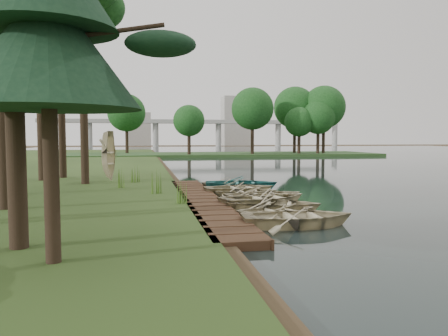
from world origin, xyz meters
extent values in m
plane|color=#3D2F1D|center=(0.00, 0.00, 0.00)|extent=(300.00, 300.00, 0.00)
cube|color=#3A2516|center=(-1.60, 0.00, 0.15)|extent=(1.60, 16.00, 0.30)
cube|color=#294820|center=(8.00, 50.00, 0.23)|extent=(50.00, 14.00, 0.45)
cylinder|color=black|center=(-15.33, 50.00, 2.85)|extent=(0.50, 0.50, 4.80)
sphere|color=#194919|center=(-15.33, 50.00, 6.45)|extent=(5.60, 5.60, 5.60)
cylinder|color=black|center=(-8.67, 50.00, 2.85)|extent=(0.50, 0.50, 4.80)
sphere|color=#194919|center=(-8.67, 50.00, 6.45)|extent=(5.60, 5.60, 5.60)
cylinder|color=black|center=(-2.00, 50.00, 2.85)|extent=(0.50, 0.50, 4.80)
sphere|color=#194919|center=(-2.00, 50.00, 6.45)|extent=(5.60, 5.60, 5.60)
cylinder|color=black|center=(4.67, 50.00, 2.85)|extent=(0.50, 0.50, 4.80)
sphere|color=#194919|center=(4.67, 50.00, 6.45)|extent=(5.60, 5.60, 5.60)
cylinder|color=black|center=(11.33, 50.00, 2.85)|extent=(0.50, 0.50, 4.80)
sphere|color=#194919|center=(11.33, 50.00, 6.45)|extent=(5.60, 5.60, 5.60)
cylinder|color=black|center=(18.00, 50.00, 2.85)|extent=(0.50, 0.50, 4.80)
sphere|color=#194919|center=(18.00, 50.00, 6.45)|extent=(5.60, 5.60, 5.60)
cylinder|color=black|center=(24.67, 50.00, 2.85)|extent=(0.50, 0.50, 4.80)
sphere|color=#194919|center=(24.67, 50.00, 6.45)|extent=(5.60, 5.60, 5.60)
cube|color=#A5A5A0|center=(10.00, 120.00, 8.00)|extent=(90.00, 4.00, 1.20)
cylinder|color=#A5A5A0|center=(-20.00, 120.00, 4.00)|extent=(1.80, 1.80, 8.00)
cylinder|color=#A5A5A0|center=(0.00, 120.00, 4.00)|extent=(1.80, 1.80, 8.00)
cylinder|color=#A5A5A0|center=(20.00, 120.00, 4.00)|extent=(1.80, 1.80, 8.00)
cylinder|color=#A5A5A0|center=(40.00, 120.00, 4.00)|extent=(1.80, 1.80, 8.00)
cylinder|color=#A5A5A0|center=(60.00, 120.00, 4.00)|extent=(1.80, 1.80, 8.00)
cube|color=#A5A5A0|center=(30.00, 140.00, 9.00)|extent=(10.00, 8.00, 18.00)
cube|color=#A5A5A0|center=(-5.00, 145.00, 6.00)|extent=(8.00, 8.00, 12.00)
imported|color=#BBAE87|center=(0.86, -5.24, 0.44)|extent=(3.85, 2.83, 0.77)
imported|color=#BBAE87|center=(0.71, -3.65, 0.36)|extent=(3.42, 2.75, 0.63)
imported|color=#BBAE87|center=(0.89, -2.43, 0.43)|extent=(4.33, 3.73, 0.75)
imported|color=#BBAE87|center=(0.95, -0.95, 0.46)|extent=(4.59, 3.81, 0.82)
imported|color=#BBAE87|center=(1.28, 0.22, 0.43)|extent=(4.00, 3.13, 0.75)
imported|color=#BBAE87|center=(0.87, 2.12, 0.37)|extent=(3.29, 2.51, 0.64)
imported|color=#BBAE87|center=(0.77, 3.06, 0.43)|extent=(3.86, 2.91, 0.76)
imported|color=#2A7571|center=(1.29, 4.90, 0.46)|extent=(4.47, 3.57, 0.83)
imported|color=#BBAE87|center=(0.77, 6.18, 0.36)|extent=(3.14, 2.36, 0.62)
imported|color=#BBAE87|center=(-6.07, 8.68, 0.62)|extent=(3.55, 2.98, 0.63)
cylinder|color=black|center=(-7.05, -7.60, 5.26)|extent=(0.44, 0.44, 9.92)
cylinder|color=black|center=(-9.13, -1.41, 4.38)|extent=(0.40, 0.40, 8.17)
cylinder|color=black|center=(-10.15, 3.04, 6.64)|extent=(0.49, 0.49, 12.69)
cylinder|color=black|center=(-7.36, 7.28, 5.49)|extent=(0.45, 0.45, 10.39)
cylinder|color=black|center=(-10.21, 9.93, 7.48)|extent=(0.53, 0.53, 14.36)
cylinder|color=black|center=(-9.30, 11.61, 5.83)|extent=(0.46, 0.46, 11.05)
ellipsoid|color=#194919|center=(-9.30, 11.61, 11.35)|extent=(4.36, 4.36, 3.70)
cylinder|color=black|center=(-6.00, -9.02, 2.19)|extent=(0.32, 0.32, 3.77)
cone|color=black|center=(-6.00, -9.02, 4.84)|extent=(3.80, 3.80, 2.60)
cone|color=#3F661E|center=(-2.60, -1.02, 0.78)|extent=(0.60, 0.60, 0.95)
cone|color=#3F661E|center=(-3.52, 2.22, 0.81)|extent=(0.60, 0.60, 1.01)
cone|color=#3F661E|center=(-5.17, 4.90, 0.78)|extent=(0.60, 0.60, 0.96)
cone|color=#3F661E|center=(-4.57, 7.58, 0.78)|extent=(0.60, 0.60, 0.96)
camera|label=1|loc=(-4.11, -18.64, 2.95)|focal=35.00mm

